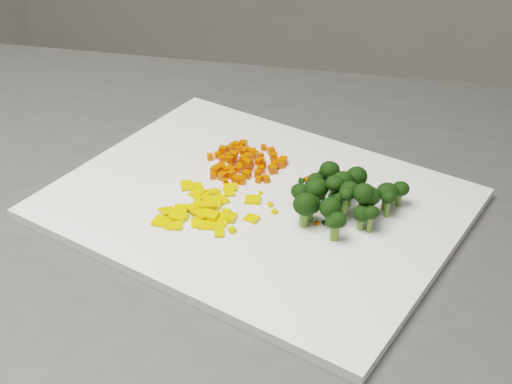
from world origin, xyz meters
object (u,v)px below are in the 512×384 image
at_px(cutting_board, 256,204).
at_px(carrot_pile, 247,157).
at_px(pepper_pile, 206,205).
at_px(broccoli_pile, 352,193).

height_order(cutting_board, carrot_pile, carrot_pile).
height_order(cutting_board, pepper_pile, pepper_pile).
distance_m(cutting_board, broccoli_pile, 0.11).
distance_m(cutting_board, carrot_pile, 0.08).
xyz_separation_m(cutting_board, carrot_pile, (-0.04, 0.06, 0.02)).
bearing_deg(pepper_pile, cutting_board, 47.73).
bearing_deg(broccoli_pile, carrot_pile, 165.37).
height_order(carrot_pile, pepper_pile, carrot_pile).
height_order(cutting_board, broccoli_pile, broccoli_pile).
bearing_deg(carrot_pile, broccoli_pile, -14.63).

